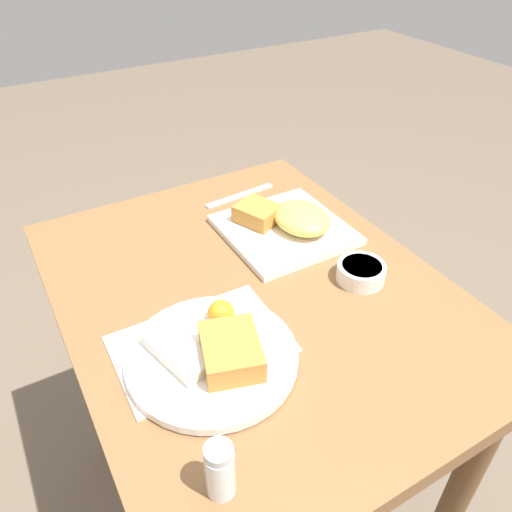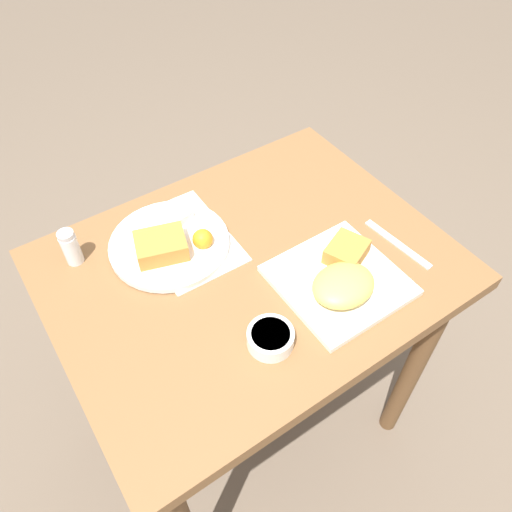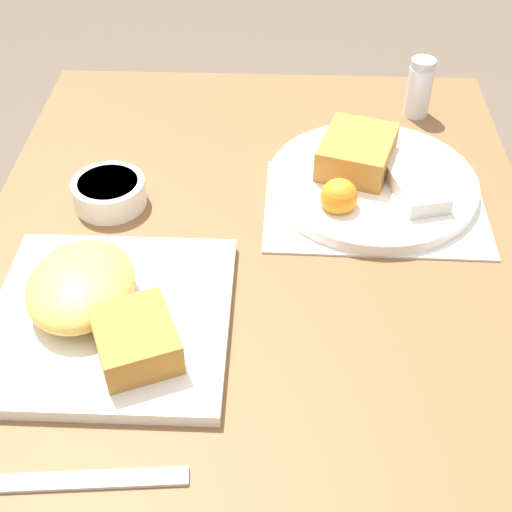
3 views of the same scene
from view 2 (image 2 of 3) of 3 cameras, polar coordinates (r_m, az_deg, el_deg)
The scene contains 8 objects.
ground_plane at distance 1.70m, azimuth -0.43°, elevation -17.86°, with size 8.00×8.00×0.00m, color brown.
dining_table at distance 1.14m, azimuth -0.61°, elevation -4.95°, with size 0.82×0.64×0.77m.
menu_card at distance 1.10m, azimuth -7.98°, elevation 1.97°, with size 0.18×0.26×0.00m.
plate_square_near at distance 1.01m, azimuth 9.73°, elevation -2.51°, with size 0.24×0.24×0.06m.
plate_oval_far at distance 1.08m, azimuth -9.88°, elevation 1.56°, with size 0.26×0.26×0.05m.
sauce_ramekin at distance 0.92m, azimuth 1.67°, elevation -9.32°, with size 0.09×0.09×0.03m.
salt_shaker at distance 1.09m, azimuth -20.35°, elevation 0.76°, with size 0.04×0.04×0.08m.
butter_knife at distance 1.12m, azimuth 15.88°, elevation 1.35°, with size 0.03×0.18×0.00m.
Camera 2 is at (-0.37, -0.57, 1.56)m, focal length 35.00 mm.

